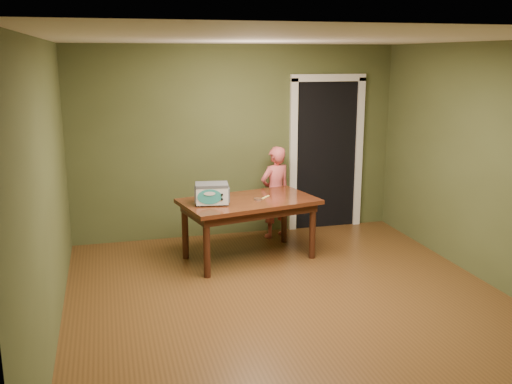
% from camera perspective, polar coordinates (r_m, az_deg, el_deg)
% --- Properties ---
extents(floor, '(5.00, 5.00, 0.00)m').
position_cam_1_polar(floor, '(5.87, 3.83, -11.22)').
color(floor, brown).
rests_on(floor, ground).
extents(room_shell, '(4.52, 5.02, 2.61)m').
position_cam_1_polar(room_shell, '(5.38, 4.12, 5.53)').
color(room_shell, '#4A532C').
rests_on(room_shell, ground).
extents(doorway, '(1.10, 0.66, 2.25)m').
position_cam_1_polar(doorway, '(8.50, 6.28, 3.98)').
color(doorway, black).
rests_on(doorway, ground).
extents(dining_table, '(1.75, 1.22, 0.75)m').
position_cam_1_polar(dining_table, '(6.93, -0.73, -1.56)').
color(dining_table, '#3D1A0D').
rests_on(dining_table, floor).
extents(toy_oven, '(0.43, 0.32, 0.25)m').
position_cam_1_polar(toy_oven, '(6.68, -4.44, -0.09)').
color(toy_oven, '#4C4F54').
rests_on(toy_oven, dining_table).
extents(baking_pan, '(0.10, 0.10, 0.02)m').
position_cam_1_polar(baking_pan, '(6.88, 0.21, -0.70)').
color(baking_pan, silver).
rests_on(baking_pan, dining_table).
extents(spatula, '(0.14, 0.15, 0.01)m').
position_cam_1_polar(spatula, '(7.00, 0.95, -0.52)').
color(spatula, '#FFEC6E').
rests_on(spatula, dining_table).
extents(child, '(0.53, 0.43, 1.26)m').
position_cam_1_polar(child, '(7.78, 1.95, -0.02)').
color(child, '#D85959').
rests_on(child, floor).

